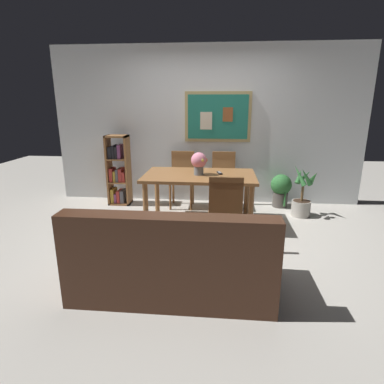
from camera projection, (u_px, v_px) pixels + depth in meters
ground_plane at (199, 240)px, 4.08m from camera, size 12.00×12.00×0.00m
wall_back_with_painting at (207, 126)px, 5.38m from camera, size 5.20×0.14×2.60m
dining_table at (200, 180)px, 4.47m from camera, size 1.54×0.93×0.73m
dining_chair_far_left at (182, 174)px, 5.29m from camera, size 0.40×0.41×0.91m
dining_chair_near_right at (225, 206)px, 3.68m from camera, size 0.40×0.41×0.91m
dining_chair_far_right at (223, 175)px, 5.24m from camera, size 0.40×0.41×0.91m
leather_couch at (172, 261)px, 2.89m from camera, size 1.80×0.84×0.84m
bookshelf at (118, 173)px, 5.38m from camera, size 0.36×0.28×1.17m
potted_ivy at (281, 189)px, 5.29m from camera, size 0.34×0.34×0.55m
potted_palm at (302, 199)px, 4.85m from camera, size 0.39×0.35×0.81m
flower_vase at (199, 162)px, 4.36m from camera, size 0.23×0.21×0.31m
tv_remote at (220, 173)px, 4.47m from camera, size 0.08×0.16×0.02m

